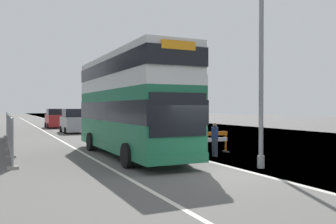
% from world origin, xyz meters
% --- Properties ---
extents(ground, '(140.00, 280.00, 0.10)m').
position_xyz_m(ground, '(0.52, 0.10, -0.05)').
color(ground, '#565451').
extents(double_decker_bus, '(2.82, 10.91, 4.96)m').
position_xyz_m(double_decker_bus, '(-0.96, 6.08, 2.64)').
color(double_decker_bus, '#1E6B47').
rests_on(double_decker_bus, ground).
extents(lamppost_foreground, '(0.29, 0.70, 9.26)m').
position_xyz_m(lamppost_foreground, '(2.60, 0.43, 4.39)').
color(lamppost_foreground, gray).
rests_on(lamppost_foreground, ground).
extents(roadworks_barrier, '(1.68, 0.63, 1.14)m').
position_xyz_m(roadworks_barrier, '(3.39, 5.07, 0.72)').
color(roadworks_barrier, orange).
rests_on(roadworks_barrier, ground).
extents(construction_site_fence, '(0.44, 17.20, 2.01)m').
position_xyz_m(construction_site_fence, '(-6.34, 12.80, 0.96)').
color(construction_site_fence, '#A8AAAD').
rests_on(construction_site_fence, ground).
extents(car_oncoming_near, '(1.91, 4.39, 2.27)m').
position_xyz_m(car_oncoming_near, '(-0.64, 23.64, 1.06)').
color(car_oncoming_near, gray).
rests_on(car_oncoming_near, ground).
extents(car_receding_mid, '(1.94, 4.12, 2.24)m').
position_xyz_m(car_receding_mid, '(-1.08, 32.77, 1.05)').
color(car_receding_mid, maroon).
rests_on(car_receding_mid, ground).
extents(pedestrian_at_kerb, '(0.34, 0.34, 1.67)m').
position_xyz_m(pedestrian_at_kerb, '(2.77, 4.08, 0.84)').
color(pedestrian_at_kerb, '#2D3342').
rests_on(pedestrian_at_kerb, ground).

